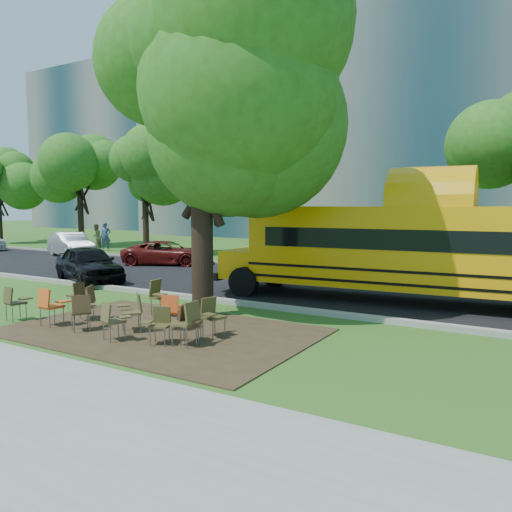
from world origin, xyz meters
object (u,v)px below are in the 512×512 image
Objects in this scene: chair_7 at (188,320)px; chair_10 at (159,294)px; chair_4 at (112,318)px; chair_11 at (173,308)px; bg_car_red at (167,253)px; pedestrian_a at (106,237)px; pedestrian_b at (96,236)px; chair_0 at (14,300)px; main_tree at (201,94)px; school_bus at (426,249)px; chair_8 at (77,293)px; chair_3 at (133,308)px; chair_5 at (159,322)px; chair_1 at (50,303)px; black_car at (89,264)px; chair_12 at (211,313)px; chair_9 at (86,299)px; chair_2 at (82,309)px; bg_car_silver at (71,245)px; chair_6 at (188,319)px.

chair_7 is 2.98m from chair_10.
chair_11 is (0.51, 1.36, 0.01)m from chair_4.
pedestrian_a is (-8.47, 3.94, 0.32)m from bg_car_red.
chair_4 is 24.63m from pedestrian_b.
bg_car_red reaches higher than chair_0.
main_tree is 6.95m from chair_0.
bg_car_red is (-12.91, 3.71, -1.07)m from school_bus.
pedestrian_a is (-13.24, 13.22, 0.42)m from chair_8.
chair_7 is (1.69, -0.15, -0.04)m from chair_3.
chair_0 is 0.48× the size of pedestrian_a.
main_tree is at bearing -67.99° from chair_8.
pedestrian_b reaches higher than bg_car_red.
main_tree is at bearing -96.18° from chair_5.
black_car is (-4.81, 5.31, 0.11)m from chair_1.
chair_12 is (3.83, 1.21, -0.04)m from chair_1.
chair_3 is 1.84m from chair_9.
chair_11 is 0.21× the size of black_car.
chair_11 is at bearing -95.05° from pedestrian_a.
chair_0 is 1.03× the size of chair_4.
chair_9 is 2.54m from chair_11.
chair_7 is 0.97× the size of chair_12.
chair_2 is at bearing -100.33° from pedestrian_a.
black_car is at bearing 160.57° from main_tree.
chair_4 is 0.96× the size of chair_12.
chair_0 is 1.01× the size of chair_11.
chair_4 is 2.10m from chair_12.
pedestrian_b is at bearing 158.32° from chair_4.
chair_1 is 0.23× the size of bg_car_silver.
chair_5 is 0.84× the size of chair_10.
pedestrian_b is at bearing -131.60° from chair_10.
chair_8 is 0.43× the size of pedestrian_a.
chair_3 is 1.02× the size of chair_9.
main_tree is 5.95m from chair_2.
school_bus reaches higher than chair_8.
chair_6 is at bearing -94.95° from pedestrian_a.
chair_8 is 4.91m from chair_12.
chair_4 is 3.79m from chair_8.
pedestrian_a is at bearing -132.80° from chair_10.
chair_9 is 1.02× the size of chair_12.
chair_1 is 3.25m from chair_5.
black_car is at bearing -120.15° from chair_10.
chair_10 is 2.67m from chair_12.
chair_3 reaches higher than chair_4.
chair_3 is 1.27m from chair_5.
chair_7 is at bearing 31.96° from pedestrian_b.
pedestrian_b reaches higher than chair_4.
chair_8 is at bearing -80.84° from chair_12.
chair_2 is 0.21× the size of bg_car_silver.
bg_car_silver reaches higher than chair_0.
black_car reaches higher than bg_car_silver.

